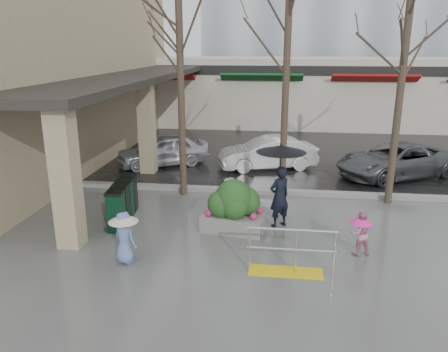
% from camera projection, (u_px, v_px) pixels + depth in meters
% --- Properties ---
extents(ground, '(120.00, 120.00, 0.00)m').
position_uv_depth(ground, '(232.00, 245.00, 10.77)').
color(ground, '#51514F').
rests_on(ground, ground).
extents(street_asphalt, '(120.00, 36.00, 0.01)m').
position_uv_depth(street_asphalt, '(265.00, 113.00, 31.67)').
color(street_asphalt, black).
rests_on(street_asphalt, ground).
extents(curb, '(120.00, 0.30, 0.15)m').
position_uv_depth(curb, '(245.00, 191.00, 14.55)').
color(curb, gray).
rests_on(curb, ground).
extents(near_building, '(6.00, 18.00, 8.00)m').
position_uv_depth(near_building, '(40.00, 63.00, 18.31)').
color(near_building, tan).
rests_on(near_building, ground).
extents(canopy_slab, '(2.80, 18.00, 0.25)m').
position_uv_depth(canopy_slab, '(138.00, 73.00, 17.91)').
color(canopy_slab, '#2D2823').
rests_on(canopy_slab, pillar_front).
extents(pillar_front, '(0.55, 0.55, 3.50)m').
position_uv_depth(pillar_front, '(66.00, 177.00, 10.26)').
color(pillar_front, tan).
rests_on(pillar_front, ground).
extents(pillar_back, '(0.55, 0.55, 3.50)m').
position_uv_depth(pillar_back, '(147.00, 128.00, 16.44)').
color(pillar_back, tan).
rests_on(pillar_back, ground).
extents(storefront_row, '(34.00, 6.74, 4.00)m').
position_uv_depth(storefront_row, '(296.00, 91.00, 27.01)').
color(storefront_row, beige).
rests_on(storefront_row, ground).
extents(handrail, '(1.90, 0.50, 1.03)m').
position_uv_depth(handrail, '(289.00, 257.00, 9.36)').
color(handrail, yellow).
rests_on(handrail, ground).
extents(tree_west, '(3.20, 3.20, 6.80)m').
position_uv_depth(tree_west, '(179.00, 33.00, 12.97)').
color(tree_west, '#382B21').
rests_on(tree_west, ground).
extents(tree_midwest, '(3.20, 3.20, 7.00)m').
position_uv_depth(tree_midwest, '(288.00, 27.00, 12.54)').
color(tree_midwest, '#382B21').
rests_on(tree_midwest, ground).
extents(tree_mideast, '(3.20, 3.20, 6.50)m').
position_uv_depth(tree_mideast, '(406.00, 40.00, 12.24)').
color(tree_mideast, '#382B21').
rests_on(tree_mideast, ground).
extents(woman, '(1.33, 1.33, 2.29)m').
position_uv_depth(woman, '(280.00, 176.00, 11.49)').
color(woman, black).
rests_on(woman, ground).
extents(child_pink, '(0.61, 0.54, 1.08)m').
position_uv_depth(child_pink, '(360.00, 231.00, 10.11)').
color(child_pink, pink).
rests_on(child_pink, ground).
extents(child_blue, '(0.70, 0.67, 1.21)m').
position_uv_depth(child_blue, '(124.00, 233.00, 9.71)').
color(child_blue, '#677CB7').
rests_on(child_blue, ground).
extents(planter, '(1.73, 1.06, 1.41)m').
position_uv_depth(planter, '(234.00, 207.00, 11.41)').
color(planter, slate).
rests_on(planter, ground).
extents(news_boxes, '(0.66, 2.02, 1.10)m').
position_uv_depth(news_boxes, '(123.00, 201.00, 12.15)').
color(news_boxes, '#0B321C').
rests_on(news_boxes, ground).
extents(car_a, '(3.95, 3.11, 1.26)m').
position_uv_depth(car_a, '(163.00, 150.00, 17.73)').
color(car_a, '#BAB9BF').
rests_on(car_a, ground).
extents(car_b, '(4.05, 2.41, 1.26)m').
position_uv_depth(car_b, '(268.00, 153.00, 17.26)').
color(car_b, white).
rests_on(car_b, ground).
extents(car_c, '(4.98, 3.98, 1.26)m').
position_uv_depth(car_c, '(396.00, 160.00, 16.19)').
color(car_c, '#55585C').
rests_on(car_c, ground).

